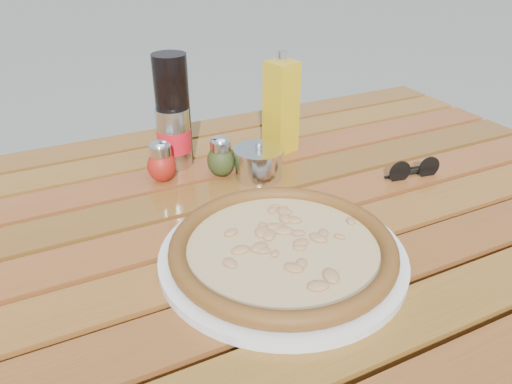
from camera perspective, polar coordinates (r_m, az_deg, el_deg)
name	(u,v)px	position (r m, az deg, el deg)	size (l,w,h in m)	color
table	(261,249)	(0.89, 0.58, -6.53)	(1.40, 0.90, 0.75)	#351A0C
plate	(283,256)	(0.74, 3.05, -7.29)	(0.36, 0.36, 0.01)	silver
pizza	(283,247)	(0.73, 3.08, -6.29)	(0.44, 0.44, 0.03)	beige
pepper_shaker	(161,162)	(0.95, -10.77, 3.39)	(0.07, 0.07, 0.08)	red
oregano_shaker	(221,157)	(0.96, -4.02, 4.03)	(0.06, 0.06, 0.08)	#39441B
dark_bottle	(173,111)	(0.99, -9.44, 9.12)	(0.07, 0.07, 0.22)	black
soda_can	(174,138)	(1.00, -9.35, 6.13)	(0.08, 0.08, 0.12)	silver
olive_oil_cruet	(281,107)	(1.04, 2.89, 9.72)	(0.07, 0.07, 0.21)	gold
parmesan_tin	(259,163)	(0.95, 0.32, 3.38)	(0.10, 0.10, 0.07)	silver
sunglasses	(414,170)	(1.00, 17.56, 2.40)	(0.11, 0.04, 0.04)	black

